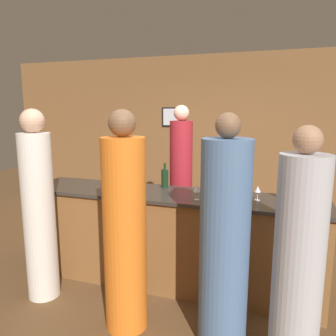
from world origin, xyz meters
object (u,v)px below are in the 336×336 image
(guest_3, at_px, (224,242))
(wine_bottle_1, at_px, (282,186))
(bartender, at_px, (181,185))
(guest_0, at_px, (125,231))
(guest_2, at_px, (299,261))
(wine_bottle_2, at_px, (112,173))
(wine_bottle_0, at_px, (165,178))
(guest_1, at_px, (39,211))

(guest_3, xyz_separation_m, wine_bottle_1, (0.42, 0.95, 0.27))
(bartender, relative_size, guest_0, 1.03)
(bartender, bearing_deg, guest_2, 130.09)
(guest_2, relative_size, wine_bottle_2, 5.67)
(wine_bottle_0, distance_m, wine_bottle_2, 0.65)
(guest_0, distance_m, wine_bottle_1, 1.62)
(guest_2, relative_size, guest_3, 0.96)
(guest_1, bearing_deg, wine_bottle_2, 67.37)
(guest_1, xyz_separation_m, wine_bottle_2, (0.36, 0.86, 0.24))
(bartender, bearing_deg, wine_bottle_1, 154.83)
(wine_bottle_0, xyz_separation_m, wine_bottle_2, (-0.65, -0.04, 0.02))
(guest_3, bearing_deg, guest_0, -175.86)
(guest_3, bearing_deg, guest_2, -7.90)
(bartender, bearing_deg, wine_bottle_2, 39.21)
(guest_2, bearing_deg, guest_1, 175.79)
(bartender, bearing_deg, guest_3, 117.81)
(bartender, distance_m, guest_2, 2.08)
(bartender, bearing_deg, guest_1, 53.65)
(guest_0, bearing_deg, guest_2, -0.62)
(guest_2, distance_m, wine_bottle_0, 1.77)
(guest_0, distance_m, guest_2, 1.37)
(guest_1, height_order, wine_bottle_2, guest_1)
(bartender, relative_size, wine_bottle_1, 6.44)
(bartender, height_order, guest_2, bartender)
(wine_bottle_1, bearing_deg, wine_bottle_2, 179.59)
(bartender, height_order, guest_1, bartender)
(wine_bottle_1, xyz_separation_m, wine_bottle_2, (-1.90, 0.01, 0.01))
(guest_2, xyz_separation_m, wine_bottle_2, (-2.03, 1.03, 0.31))
(guest_0, distance_m, wine_bottle_0, 1.09)
(bartender, distance_m, wine_bottle_2, 0.91)
(wine_bottle_1, bearing_deg, guest_0, -141.15)
(guest_0, distance_m, guest_1, 1.03)
(guest_2, distance_m, wine_bottle_2, 2.29)
(guest_1, distance_m, guest_2, 2.39)
(wine_bottle_2, bearing_deg, guest_0, -57.25)
(guest_1, xyz_separation_m, guest_2, (2.38, -0.18, -0.07))
(guest_0, bearing_deg, wine_bottle_1, 38.85)
(wine_bottle_0, bearing_deg, bartender, 85.71)
(guest_0, xyz_separation_m, guest_1, (-1.01, 0.16, 0.02))
(wine_bottle_2, bearing_deg, wine_bottle_0, 3.54)
(bartender, xyz_separation_m, wine_bottle_1, (1.22, -0.57, 0.21))
(guest_0, bearing_deg, bartender, 88.92)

